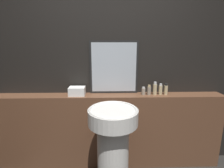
# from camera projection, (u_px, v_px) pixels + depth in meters

# --- Properties ---
(wall_back) EXTENTS (8.00, 0.06, 2.50)m
(wall_back) POSITION_uv_depth(u_px,v_px,m) (109.00, 70.00, 2.23)
(wall_back) COLOR black
(wall_back) RESTS_ON ground_plane
(vanity_counter) EXTENTS (2.84, 0.23, 0.96)m
(vanity_counter) POSITION_uv_depth(u_px,v_px,m) (110.00, 130.00, 2.27)
(vanity_counter) COLOR brown
(vanity_counter) RESTS_ON ground_plane
(pedestal_sink) EXTENTS (0.49, 0.49, 0.97)m
(pedestal_sink) POSITION_uv_depth(u_px,v_px,m) (113.00, 146.00, 1.77)
(pedestal_sink) COLOR silver
(pedestal_sink) RESTS_ON ground_plane
(mirror) EXTENTS (0.60, 0.03, 0.66)m
(mirror) POSITION_uv_depth(u_px,v_px,m) (114.00, 67.00, 2.17)
(mirror) COLOR black
(mirror) RESTS_ON vanity_counter
(towel_stack) EXTENTS (0.19, 0.15, 0.10)m
(towel_stack) POSITION_uv_depth(u_px,v_px,m) (77.00, 91.00, 2.13)
(towel_stack) COLOR white
(towel_stack) RESTS_ON vanity_counter
(shampoo_bottle) EXTENTS (0.04, 0.04, 0.10)m
(shampoo_bottle) POSITION_uv_depth(u_px,v_px,m) (143.00, 91.00, 2.16)
(shampoo_bottle) COLOR gray
(shampoo_bottle) RESTS_ON vanity_counter
(conditioner_bottle) EXTENTS (0.04, 0.04, 0.12)m
(conditioner_bottle) POSITION_uv_depth(u_px,v_px,m) (149.00, 90.00, 2.15)
(conditioner_bottle) COLOR gray
(conditioner_bottle) RESTS_ON vanity_counter
(lotion_bottle) EXTENTS (0.05, 0.05, 0.16)m
(lotion_bottle) POSITION_uv_depth(u_px,v_px,m) (155.00, 89.00, 2.15)
(lotion_bottle) COLOR #C6B284
(lotion_bottle) RESTS_ON vanity_counter
(body_wash_bottle) EXTENTS (0.04, 0.04, 0.14)m
(body_wash_bottle) POSITION_uv_depth(u_px,v_px,m) (160.00, 90.00, 2.16)
(body_wash_bottle) COLOR #C6B284
(body_wash_bottle) RESTS_ON vanity_counter
(hand_soap_bottle) EXTENTS (0.04, 0.04, 0.14)m
(hand_soap_bottle) POSITION_uv_depth(u_px,v_px,m) (166.00, 90.00, 2.16)
(hand_soap_bottle) COLOR #C6B284
(hand_soap_bottle) RESTS_ON vanity_counter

